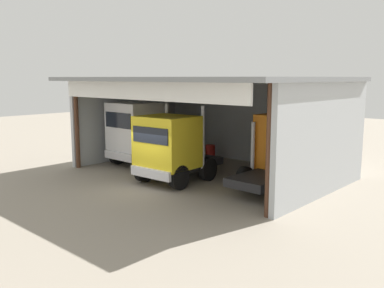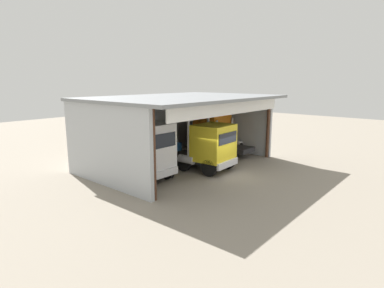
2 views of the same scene
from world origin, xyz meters
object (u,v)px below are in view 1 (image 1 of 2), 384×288
object	(u,v)px
truck_orange_center_right_bay	(285,150)
oil_drum	(210,152)
truck_yellow_yard_outside	(171,147)
truck_white_right_bay	(139,132)
tool_cart	(265,162)

from	to	relation	value
truck_orange_center_right_bay	oil_drum	size ratio (longest dim) A/B	5.33
truck_yellow_yard_outside	oil_drum	size ratio (longest dim) A/B	4.96
truck_white_right_bay	truck_orange_center_right_bay	distance (m)	8.85
truck_yellow_yard_outside	truck_orange_center_right_bay	xyz separation A→B (m)	(4.48, 2.84, 0.03)
truck_white_right_bay	truck_yellow_yard_outside	size ratio (longest dim) A/B	1.00
oil_drum	tool_cart	size ratio (longest dim) A/B	0.93
truck_white_right_bay	oil_drum	distance (m)	4.62
truck_orange_center_right_bay	tool_cart	bearing A→B (deg)	137.58
truck_white_right_bay	tool_cart	distance (m)	7.30
truck_white_right_bay	truck_orange_center_right_bay	bearing A→B (deg)	-172.43
truck_yellow_yard_outside	truck_orange_center_right_bay	bearing A→B (deg)	-150.78
truck_white_right_bay	tool_cart	world-z (taller)	truck_white_right_bay
oil_drum	tool_cart	world-z (taller)	tool_cart
truck_orange_center_right_bay	truck_yellow_yard_outside	bearing A→B (deg)	-147.71
truck_white_right_bay	truck_orange_center_right_bay	xyz separation A→B (m)	(8.76, 1.19, -0.17)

